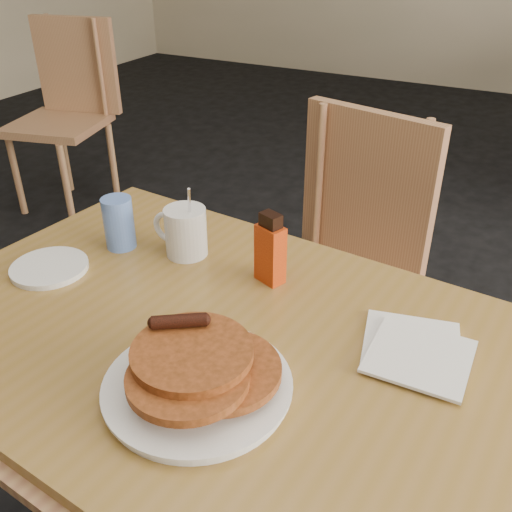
{
  "coord_description": "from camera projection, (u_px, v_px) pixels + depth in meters",
  "views": [
    {
      "loc": [
        0.37,
        -0.75,
        1.38
      ],
      "look_at": [
        -0.04,
        0.03,
        0.86
      ],
      "focal_mm": 40.0,
      "sensor_mm": 36.0,
      "label": 1
    }
  ],
  "objects": [
    {
      "name": "main_table",
      "position": [
        215.0,
        348.0,
        1.04
      ],
      "size": [
        1.25,
        0.91,
        0.75
      ],
      "rotation": [
        0.0,
        0.0,
        -0.1
      ],
      "color": "olive",
      "rests_on": "floor"
    },
    {
      "name": "chair_main_far",
      "position": [
        351.0,
        247.0,
        1.66
      ],
      "size": [
        0.51,
        0.51,
        0.93
      ],
      "rotation": [
        0.0,
        0.0,
        -0.24
      ],
      "color": "#AF7F52",
      "rests_on": "floor"
    },
    {
      "name": "chair_wall_extra",
      "position": [
        67.0,
        99.0,
        2.95
      ],
      "size": [
        0.53,
        0.54,
        0.97
      ],
      "rotation": [
        0.0,
        0.0,
        0.25
      ],
      "color": "#AF7F52",
      "rests_on": "floor"
    },
    {
      "name": "pancake_plate",
      "position": [
        197.0,
        376.0,
        0.87
      ],
      "size": [
        0.29,
        0.29,
        0.1
      ],
      "rotation": [
        0.0,
        0.0,
        0.16
      ],
      "color": "white",
      "rests_on": "main_table"
    },
    {
      "name": "coffee_mug",
      "position": [
        185.0,
        231.0,
        1.22
      ],
      "size": [
        0.13,
        0.09,
        0.17
      ],
      "rotation": [
        0.0,
        0.0,
        0.15
      ],
      "color": "white",
      "rests_on": "main_table"
    },
    {
      "name": "syrup_bottle",
      "position": [
        270.0,
        251.0,
        1.12
      ],
      "size": [
        0.07,
        0.05,
        0.15
      ],
      "rotation": [
        0.0,
        0.0,
        -0.36
      ],
      "color": "maroon",
      "rests_on": "main_table"
    },
    {
      "name": "napkin_stack",
      "position": [
        416.0,
        350.0,
        0.96
      ],
      "size": [
        0.2,
        0.21,
        0.01
      ],
      "rotation": [
        0.0,
        0.0,
        0.22
      ],
      "color": "white",
      "rests_on": "main_table"
    },
    {
      "name": "blue_tumbler",
      "position": [
        119.0,
        223.0,
        1.25
      ],
      "size": [
        0.07,
        0.07,
        0.12
      ],
      "primitive_type": "cylinder",
      "rotation": [
        0.0,
        0.0,
        0.06
      ],
      "color": "#587DCE",
      "rests_on": "main_table"
    },
    {
      "name": "side_saucer",
      "position": [
        49.0,
        268.0,
        1.19
      ],
      "size": [
        0.2,
        0.2,
        0.01
      ],
      "primitive_type": "cylinder",
      "rotation": [
        0.0,
        0.0,
        0.35
      ],
      "color": "white",
      "rests_on": "main_table"
    }
  ]
}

